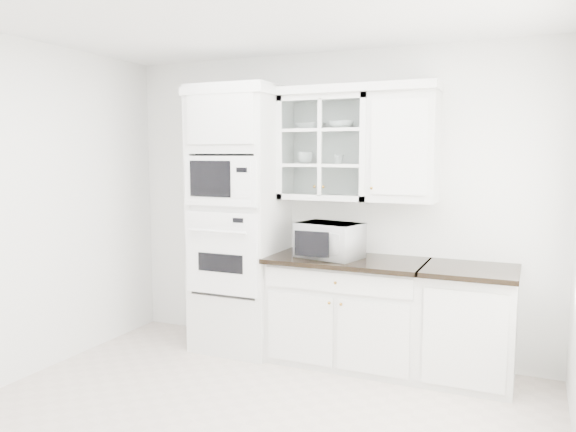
% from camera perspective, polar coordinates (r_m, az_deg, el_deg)
% --- Properties ---
extents(ground, '(4.00, 3.50, 0.01)m').
position_cam_1_polar(ground, '(3.93, -5.18, -20.82)').
color(ground, '#C1B1A5').
rests_on(ground, ground).
extents(room_shell, '(4.00, 3.50, 2.70)m').
position_cam_1_polar(room_shell, '(3.88, -2.36, 6.06)').
color(room_shell, white).
rests_on(room_shell, ground).
extents(oven_column, '(0.76, 0.68, 2.40)m').
position_cam_1_polar(oven_column, '(5.14, -4.99, -0.38)').
color(oven_column, silver).
rests_on(oven_column, ground).
extents(base_cabinet_run, '(1.32, 0.67, 0.92)m').
position_cam_1_polar(base_cabinet_run, '(4.91, 6.03, -9.49)').
color(base_cabinet_run, silver).
rests_on(base_cabinet_run, ground).
extents(extra_base_cabinet, '(0.72, 0.67, 0.92)m').
position_cam_1_polar(extra_base_cabinet, '(4.71, 17.88, -10.43)').
color(extra_base_cabinet, silver).
rests_on(extra_base_cabinet, ground).
extents(upper_cabinet_glass, '(0.80, 0.33, 0.90)m').
position_cam_1_polar(upper_cabinet_glass, '(4.93, 3.92, 6.92)').
color(upper_cabinet_glass, silver).
rests_on(upper_cabinet_glass, room_shell).
extents(upper_cabinet_solid, '(0.55, 0.33, 0.90)m').
position_cam_1_polar(upper_cabinet_solid, '(4.75, 11.66, 6.83)').
color(upper_cabinet_solid, silver).
rests_on(upper_cabinet_solid, room_shell).
extents(crown_molding, '(2.14, 0.38, 0.07)m').
position_cam_1_polar(crown_molding, '(4.98, 2.70, 12.52)').
color(crown_molding, silver).
rests_on(crown_molding, room_shell).
extents(countertop_microwave, '(0.59, 0.53, 0.30)m').
position_cam_1_polar(countertop_microwave, '(4.79, 4.34, -2.45)').
color(countertop_microwave, white).
rests_on(countertop_microwave, base_cabinet_run).
extents(bowl_a, '(0.28, 0.28, 0.06)m').
position_cam_1_polar(bowl_a, '(4.98, 2.31, 9.10)').
color(bowl_a, white).
rests_on(bowl_a, upper_cabinet_glass).
extents(bowl_b, '(0.27, 0.27, 0.07)m').
position_cam_1_polar(bowl_b, '(4.89, 5.42, 9.19)').
color(bowl_b, white).
rests_on(bowl_b, upper_cabinet_glass).
extents(cup_a, '(0.14, 0.14, 0.11)m').
position_cam_1_polar(cup_a, '(5.00, 1.79, 5.93)').
color(cup_a, white).
rests_on(cup_a, upper_cabinet_glass).
extents(cup_b, '(0.10, 0.10, 0.08)m').
position_cam_1_polar(cup_b, '(4.89, 5.23, 5.75)').
color(cup_b, white).
rests_on(cup_b, upper_cabinet_glass).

